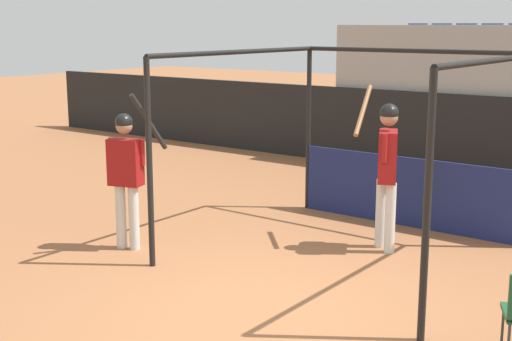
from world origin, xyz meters
The scene contains 5 objects.
ground_plane centered at (0.00, 0.00, 0.00)m, with size 60.00×60.00×0.00m, color #935B38.
outfield_wall centered at (0.00, 7.37, 0.77)m, with size 24.00×0.12×1.54m.
batting_cage centered at (-0.14, 3.07, 1.10)m, with size 3.46×3.46×2.48m.
player_batter centered at (0.07, 2.58, 1.14)m, with size 0.76×0.79×2.03m.
player_waiting centered at (-2.54, 0.67, 1.04)m, with size 0.66×0.54×2.01m.
Camera 1 is at (3.96, -5.33, 2.81)m, focal length 50.00 mm.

